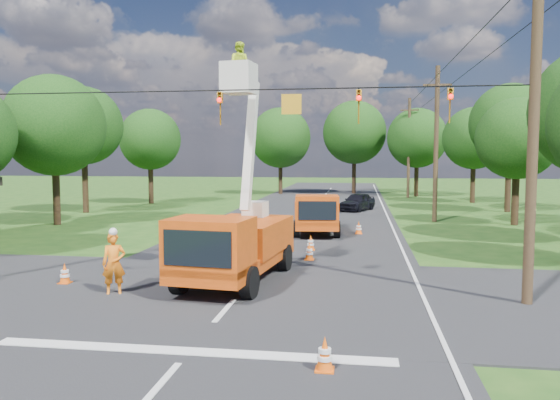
% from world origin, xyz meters
% --- Properties ---
extents(ground, '(140.00, 140.00, 0.00)m').
position_xyz_m(ground, '(0.00, 20.00, 0.00)').
color(ground, '#1E4715').
rests_on(ground, ground).
extents(road_main, '(12.00, 100.00, 0.06)m').
position_xyz_m(road_main, '(0.00, 20.00, 0.00)').
color(road_main, black).
rests_on(road_main, ground).
extents(road_cross, '(56.00, 10.00, 0.07)m').
position_xyz_m(road_cross, '(0.00, 2.00, 0.00)').
color(road_cross, black).
rests_on(road_cross, ground).
extents(stop_bar, '(9.00, 0.45, 0.02)m').
position_xyz_m(stop_bar, '(0.00, -3.20, 0.00)').
color(stop_bar, silver).
rests_on(stop_bar, ground).
extents(edge_line, '(0.12, 90.00, 0.02)m').
position_xyz_m(edge_line, '(5.60, 20.00, 0.00)').
color(edge_line, silver).
rests_on(edge_line, ground).
extents(bucket_truck, '(3.25, 6.80, 8.13)m').
position_xyz_m(bucket_truck, '(-0.50, 3.43, 1.69)').
color(bucket_truck, '#D5480F').
rests_on(bucket_truck, ground).
extents(second_truck, '(2.85, 6.19, 2.25)m').
position_xyz_m(second_truck, '(1.31, 15.45, 1.17)').
color(second_truck, '#D5480F').
rests_on(second_truck, ground).
extents(ground_worker, '(0.84, 0.71, 1.94)m').
position_xyz_m(ground_worker, '(-3.86, 1.34, 0.97)').
color(ground_worker, orange).
rests_on(ground_worker, ground).
extents(distant_car, '(3.12, 4.46, 1.41)m').
position_xyz_m(distant_car, '(3.49, 28.16, 0.71)').
color(distant_car, black).
rests_on(distant_car, ground).
extents(traffic_cone_0, '(0.38, 0.38, 0.71)m').
position_xyz_m(traffic_cone_0, '(3.00, -3.78, 0.36)').
color(traffic_cone_0, '#F0570C').
rests_on(traffic_cone_0, ground).
extents(traffic_cone_1, '(0.38, 0.38, 0.71)m').
position_xyz_m(traffic_cone_1, '(1.63, 7.69, 0.36)').
color(traffic_cone_1, '#F0570C').
rests_on(traffic_cone_1, ground).
extents(traffic_cone_2, '(0.38, 0.38, 0.71)m').
position_xyz_m(traffic_cone_2, '(1.49, 9.99, 0.36)').
color(traffic_cone_2, '#F0570C').
rests_on(traffic_cone_2, ground).
extents(traffic_cone_3, '(0.38, 0.38, 0.71)m').
position_xyz_m(traffic_cone_3, '(-6.12, 2.40, 0.36)').
color(traffic_cone_3, '#F0570C').
rests_on(traffic_cone_3, ground).
extents(traffic_cone_6, '(0.38, 0.38, 0.71)m').
position_xyz_m(traffic_cone_6, '(3.63, 15.48, 0.36)').
color(traffic_cone_6, '#F0570C').
rests_on(traffic_cone_6, ground).
extents(pole_right_near, '(1.80, 0.30, 10.00)m').
position_xyz_m(pole_right_near, '(8.50, 2.00, 5.11)').
color(pole_right_near, '#4C3823').
rests_on(pole_right_near, ground).
extents(pole_right_mid, '(1.80, 0.30, 10.00)m').
position_xyz_m(pole_right_mid, '(8.50, 22.00, 5.11)').
color(pole_right_mid, '#4C3823').
rests_on(pole_right_mid, ground).
extents(pole_right_far, '(1.80, 0.30, 10.00)m').
position_xyz_m(pole_right_far, '(8.50, 42.00, 5.11)').
color(pole_right_far, '#4C3823').
rests_on(pole_right_far, ground).
extents(signal_span, '(18.00, 0.29, 1.07)m').
position_xyz_m(signal_span, '(2.23, 1.99, 5.88)').
color(signal_span, black).
rests_on(signal_span, ground).
extents(tree_left_d, '(6.20, 6.20, 9.24)m').
position_xyz_m(tree_left_d, '(-15.00, 17.00, 6.12)').
color(tree_left_d, '#382616').
rests_on(tree_left_d, ground).
extents(tree_left_e, '(5.80, 5.80, 9.41)m').
position_xyz_m(tree_left_e, '(-16.80, 24.00, 6.49)').
color(tree_left_e, '#382616').
rests_on(tree_left_e, ground).
extents(tree_left_f, '(5.40, 5.40, 8.40)m').
position_xyz_m(tree_left_f, '(-14.80, 32.00, 5.69)').
color(tree_left_f, '#382616').
rests_on(tree_left_f, ground).
extents(tree_right_c, '(5.00, 5.00, 7.83)m').
position_xyz_m(tree_right_c, '(13.20, 21.00, 5.31)').
color(tree_right_c, '#382616').
rests_on(tree_right_c, ground).
extents(tree_right_d, '(6.00, 6.00, 9.70)m').
position_xyz_m(tree_right_d, '(14.80, 29.00, 6.68)').
color(tree_right_d, '#382616').
rests_on(tree_right_d, ground).
extents(tree_right_e, '(5.60, 5.60, 8.63)m').
position_xyz_m(tree_right_e, '(13.80, 37.00, 5.81)').
color(tree_right_e, '#382616').
rests_on(tree_right_e, ground).
extents(tree_far_a, '(6.60, 6.60, 9.50)m').
position_xyz_m(tree_far_a, '(-5.00, 45.00, 6.19)').
color(tree_far_a, '#382616').
rests_on(tree_far_a, ground).
extents(tree_far_b, '(7.00, 7.00, 10.32)m').
position_xyz_m(tree_far_b, '(3.00, 47.00, 6.81)').
color(tree_far_b, '#382616').
rests_on(tree_far_b, ground).
extents(tree_far_c, '(6.20, 6.20, 9.18)m').
position_xyz_m(tree_far_c, '(9.50, 44.00, 6.06)').
color(tree_far_c, '#382616').
rests_on(tree_far_c, ground).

